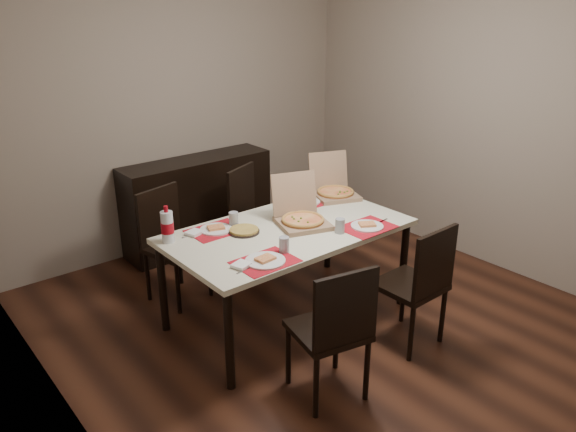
% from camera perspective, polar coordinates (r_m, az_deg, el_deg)
% --- Properties ---
extents(ground, '(3.80, 4.00, 0.02)m').
position_cam_1_polar(ground, '(4.53, 3.07, -10.17)').
color(ground, '#402013').
rests_on(ground, ground).
extents(room_walls, '(3.84, 4.02, 2.62)m').
position_cam_1_polar(room_walls, '(4.23, -0.50, 12.89)').
color(room_walls, gray).
rests_on(room_walls, ground).
extents(sideboard, '(1.50, 0.40, 0.90)m').
position_cam_1_polar(sideboard, '(5.64, -9.11, 1.33)').
color(sideboard, black).
rests_on(sideboard, ground).
extents(dining_table, '(1.80, 1.00, 0.75)m').
position_cam_1_polar(dining_table, '(4.21, 0.00, -2.11)').
color(dining_table, beige).
rests_on(dining_table, ground).
extents(chair_near_left, '(0.50, 0.50, 0.93)m').
position_cam_1_polar(chair_near_left, '(3.44, 4.71, -11.24)').
color(chair_near_left, black).
rests_on(chair_near_left, ground).
extents(chair_near_right, '(0.43, 0.43, 0.93)m').
position_cam_1_polar(chair_near_right, '(4.04, 13.12, -6.49)').
color(chair_near_right, black).
rests_on(chair_near_right, ground).
extents(chair_far_left, '(0.51, 0.51, 0.93)m').
position_cam_1_polar(chair_far_left, '(4.68, -11.88, -2.35)').
color(chair_far_left, black).
rests_on(chair_far_left, ground).
extents(chair_far_right, '(0.55, 0.55, 0.93)m').
position_cam_1_polar(chair_far_right, '(5.15, -3.62, 0.34)').
color(chair_far_right, black).
rests_on(chair_far_right, ground).
extents(setting_near_left, '(0.47, 0.30, 0.11)m').
position_cam_1_polar(setting_near_left, '(3.68, -2.09, -4.21)').
color(setting_near_left, red).
rests_on(setting_near_left, dining_table).
extents(setting_near_right, '(0.51, 0.30, 0.11)m').
position_cam_1_polar(setting_near_right, '(4.20, 7.30, -1.02)').
color(setting_near_right, red).
rests_on(setting_near_right, dining_table).
extents(setting_far_left, '(0.47, 0.30, 0.11)m').
position_cam_1_polar(setting_far_left, '(4.18, -7.10, -1.13)').
color(setting_far_left, red).
rests_on(setting_far_left, dining_table).
extents(setting_far_right, '(0.50, 0.30, 0.11)m').
position_cam_1_polar(setting_far_right, '(4.65, 1.46, 1.42)').
color(setting_far_right, red).
rests_on(setting_far_right, dining_table).
extents(napkin_loose, '(0.16, 0.16, 0.02)m').
position_cam_1_polar(napkin_loose, '(4.22, 1.06, -0.90)').
color(napkin_loose, white).
rests_on(napkin_loose, dining_table).
extents(pizza_box_center, '(0.47, 0.49, 0.36)m').
position_cam_1_polar(pizza_box_center, '(4.24, 1.35, -0.12)').
color(pizza_box_center, '#8C6C50').
rests_on(pizza_box_center, dining_table).
extents(pizza_box_right, '(0.47, 0.49, 0.35)m').
position_cam_1_polar(pizza_box_right, '(4.86, 4.70, 2.67)').
color(pizza_box_right, '#8C6C50').
rests_on(pizza_box_right, dining_table).
extents(faina_plate, '(0.23, 0.23, 0.03)m').
position_cam_1_polar(faina_plate, '(4.12, -4.49, -1.50)').
color(faina_plate, black).
rests_on(faina_plate, dining_table).
extents(dip_bowl, '(0.12, 0.12, 0.03)m').
position_cam_1_polar(dip_bowl, '(4.39, -0.28, 0.09)').
color(dip_bowl, white).
rests_on(dip_bowl, dining_table).
extents(soda_bottle, '(0.09, 0.09, 0.27)m').
position_cam_1_polar(soda_bottle, '(4.00, -12.16, -1.08)').
color(soda_bottle, silver).
rests_on(soda_bottle, dining_table).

